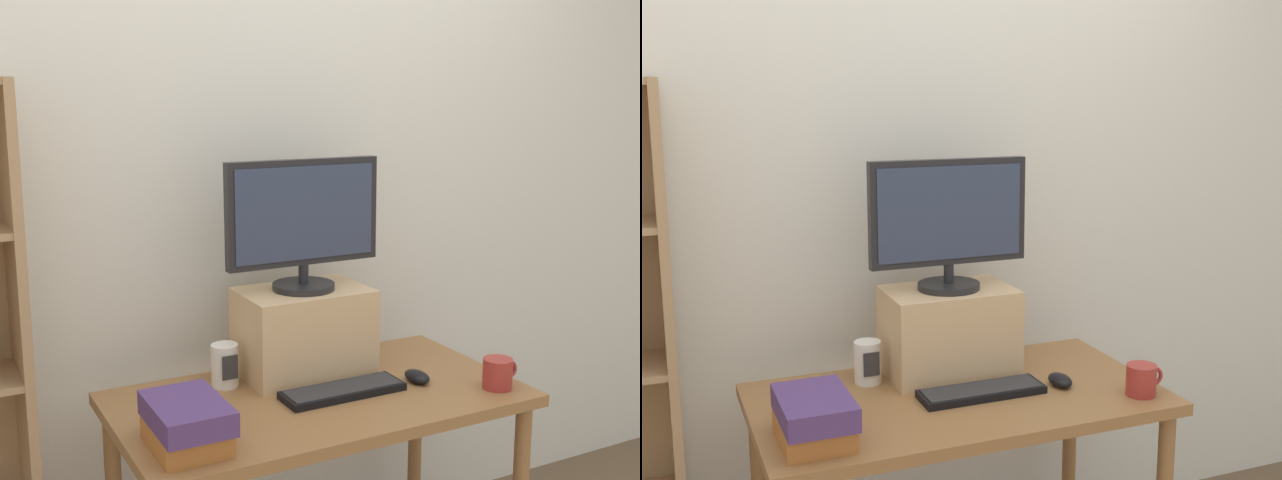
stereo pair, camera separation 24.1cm
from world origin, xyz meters
TOP-DOWN VIEW (x-y plane):
  - back_wall at (0.00, 0.50)m, footprint 7.00×0.08m
  - desk at (0.00, 0.00)m, footprint 1.22×0.67m
  - riser_box at (0.05, 0.19)m, footprint 0.41×0.27m
  - computer_monitor at (0.05, 0.18)m, footprint 0.51×0.20m
  - keyboard at (0.06, -0.04)m, footprint 0.38×0.12m
  - computer_mouse at (0.32, -0.06)m, footprint 0.06×0.10m
  - book_stack at (-0.47, -0.17)m, footprint 0.18×0.27m
  - coffee_mug at (0.51, -0.22)m, footprint 0.12×0.09m
  - desk_speaker at (-0.22, 0.19)m, footprint 0.08×0.09m

SIDE VIEW (x-z plane):
  - desk at x=0.00m, z-range 0.29..1.05m
  - keyboard at x=0.06m, z-range 0.76..0.79m
  - computer_mouse at x=0.32m, z-range 0.76..0.80m
  - coffee_mug at x=0.51m, z-range 0.76..0.85m
  - book_stack at x=-0.47m, z-range 0.76..0.89m
  - desk_speaker at x=-0.22m, z-range 0.76..0.89m
  - riser_box at x=0.05m, z-range 0.76..1.04m
  - computer_monitor at x=0.05m, z-range 1.05..1.47m
  - back_wall at x=0.00m, z-range 0.00..2.60m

